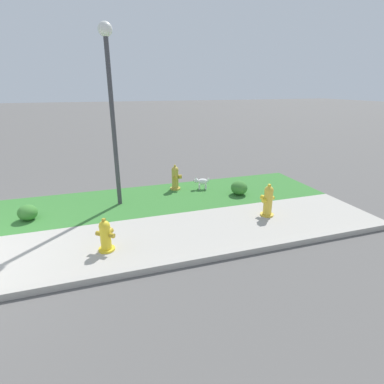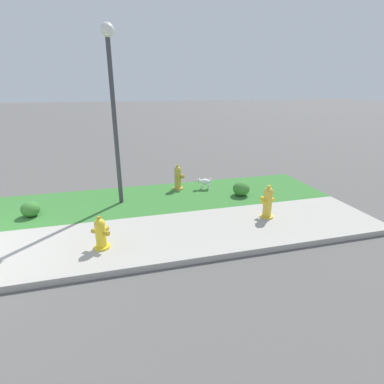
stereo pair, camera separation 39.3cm
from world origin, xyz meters
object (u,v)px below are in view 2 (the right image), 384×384
object	(u,v)px
fire_hydrant_mid_block	(101,233)
shrub_bush_near_lamp	(241,189)
fire_hydrant_far_end	(267,202)
fire_hydrant_near_corner	(178,178)
shrub_bush_mid_verge	(30,209)
small_white_dog	(204,182)
street_lamp	(112,90)

from	to	relation	value
fire_hydrant_mid_block	shrub_bush_near_lamp	distance (m)	4.32
fire_hydrant_far_end	shrub_bush_near_lamp	world-z (taller)	fire_hydrant_far_end
fire_hydrant_near_corner	shrub_bush_mid_verge	world-z (taller)	fire_hydrant_near_corner
fire_hydrant_mid_block	small_white_dog	distance (m)	4.09
fire_hydrant_near_corner	fire_hydrant_mid_block	size ratio (longest dim) A/B	1.14
fire_hydrant_mid_block	shrub_bush_mid_verge	distance (m)	2.61
fire_hydrant_near_corner	shrub_bush_near_lamp	size ratio (longest dim) A/B	1.60
fire_hydrant_near_corner	shrub_bush_near_lamp	world-z (taller)	fire_hydrant_near_corner
small_white_dog	street_lamp	bearing A→B (deg)	25.50
small_white_dog	shrub_bush_near_lamp	size ratio (longest dim) A/B	0.96
street_lamp	shrub_bush_near_lamp	bearing A→B (deg)	-5.93
fire_hydrant_near_corner	shrub_bush_mid_verge	xyz separation A→B (m)	(-3.85, -1.05, -0.18)
street_lamp	shrub_bush_mid_verge	size ratio (longest dim) A/B	9.97
small_white_dog	fire_hydrant_far_end	bearing A→B (deg)	124.13
fire_hydrant_near_corner	shrub_bush_mid_verge	bearing A→B (deg)	-60.70
fire_hydrant_near_corner	shrub_bush_mid_verge	size ratio (longest dim) A/B	1.75
fire_hydrant_near_corner	fire_hydrant_far_end	distance (m)	3.03
fire_hydrant_far_end	fire_hydrant_mid_block	size ratio (longest dim) A/B	1.20
fire_hydrant_near_corner	small_white_dog	xyz separation A→B (m)	(0.75, -0.22, -0.14)
street_lamp	shrub_bush_mid_verge	world-z (taller)	street_lamp
small_white_dog	street_lamp	distance (m)	3.65
shrub_bush_mid_verge	fire_hydrant_far_end	bearing A→B (deg)	-15.84
fire_hydrant_near_corner	fire_hydrant_mid_block	bearing A→B (deg)	-21.58
fire_hydrant_far_end	fire_hydrant_mid_block	bearing A→B (deg)	168.14
fire_hydrant_mid_block	shrub_bush_mid_verge	world-z (taller)	fire_hydrant_mid_block
small_white_dog	shrub_bush_mid_verge	distance (m)	4.68
fire_hydrant_mid_block	street_lamp	distance (m)	3.53
fire_hydrant_far_end	shrub_bush_near_lamp	size ratio (longest dim) A/B	1.68
fire_hydrant_near_corner	street_lamp	bearing A→B (deg)	-54.45
fire_hydrant_near_corner	shrub_bush_mid_verge	distance (m)	4.00
fire_hydrant_far_end	street_lamp	bearing A→B (deg)	130.96
shrub_bush_mid_verge	fire_hydrant_near_corner	bearing A→B (deg)	15.21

